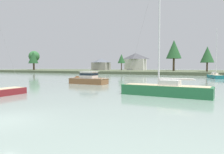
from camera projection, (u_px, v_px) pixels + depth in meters
ground_plane at (3, 121)px, 11.64m from camera, size 483.43×483.43×0.00m
far_shore_bank at (184, 72)px, 93.59m from camera, size 217.54×49.76×1.12m
sailboat_teal at (215, 77)px, 53.54m from camera, size 3.99×8.33×13.21m
cruiser_wood at (85, 81)px, 36.62m from camera, size 7.78×2.85×3.82m
sailboat_green at (166, 93)px, 21.57m from camera, size 9.22×2.93×14.83m
shore_tree_center_right at (174, 49)px, 90.58m from camera, size 6.57×6.57×13.47m
shore_tree_inland_a at (34, 56)px, 122.60m from camera, size 6.27×6.27×11.08m
shore_tree_inland_b at (33, 57)px, 114.13m from camera, size 5.29×5.29×10.14m
shore_tree_inland_c at (207, 55)px, 77.34m from camera, size 4.94×4.94×9.42m
shore_tree_right at (121, 59)px, 108.00m from camera, size 3.90×3.90×8.42m
cottage_hillside at (136, 61)px, 112.24m from camera, size 11.35×6.97×9.13m
cottage_near_water at (101, 64)px, 111.38m from camera, size 9.07×7.26×6.12m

